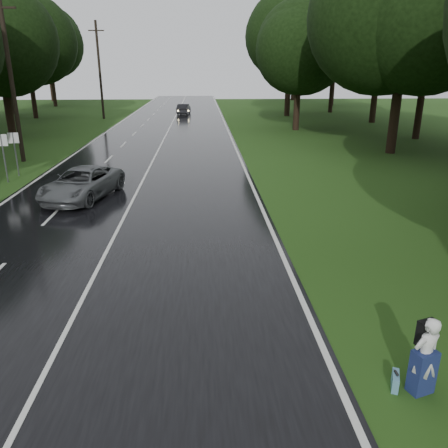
{
  "coord_description": "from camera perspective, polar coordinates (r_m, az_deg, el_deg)",
  "views": [
    {
      "loc": [
        3.23,
        -9.74,
        5.83
      ],
      "look_at": [
        3.9,
        3.6,
        1.1
      ],
      "focal_mm": 35.54,
      "sensor_mm": 36.0,
      "label": 1
    }
  ],
  "objects": [
    {
      "name": "tree_right_f",
      "position": [
        58.74,
        8.07,
        13.61
      ],
      "size": [
        10.73,
        10.73,
        16.77
      ],
      "primitive_type": null,
      "color": "black",
      "rests_on": "ground"
    },
    {
      "name": "road_sign_a",
      "position": [
        26.58,
        -26.0,
        4.84
      ],
      "size": [
        0.62,
        0.1,
        2.56
      ],
      "primitive_type": null,
      "color": "white",
      "rests_on": "ground"
    },
    {
      "name": "utility_pole_far",
      "position": [
        56.76,
        -15.18,
        12.94
      ],
      "size": [
        1.8,
        0.28,
        10.87
      ],
      "primitive_type": null,
      "color": "black",
      "rests_on": "ground"
    },
    {
      "name": "road",
      "position": [
        30.47,
        -9.0,
        8.27
      ],
      "size": [
        12.0,
        140.0,
        0.04
      ],
      "primitive_type": "cube",
      "color": "black",
      "rests_on": "ground"
    },
    {
      "name": "lane_center",
      "position": [
        30.46,
        -9.0,
        8.31
      ],
      "size": [
        0.12,
        140.0,
        0.01
      ],
      "primitive_type": "cube",
      "color": "silver",
      "rests_on": "road"
    },
    {
      "name": "utility_pole_mid",
      "position": [
        32.25,
        -24.36,
        7.36
      ],
      "size": [
        1.8,
        0.28,
        10.18
      ],
      "primitive_type": null,
      "color": "black",
      "rests_on": "ground"
    },
    {
      "name": "hitchhiker",
      "position": [
        9.36,
        24.41,
        -15.42
      ],
      "size": [
        0.67,
        0.64,
        1.59
      ],
      "color": "silver",
      "rests_on": "ground"
    },
    {
      "name": "tree_right_e",
      "position": [
        45.32,
        9.18,
        11.86
      ],
      "size": [
        8.28,
        8.28,
        12.93
      ],
      "primitive_type": null,
      "color": "black",
      "rests_on": "ground"
    },
    {
      "name": "grey_car",
      "position": [
        21.69,
        -17.8,
        4.99
      ],
      "size": [
        3.53,
        5.47,
        1.4
      ],
      "primitive_type": "imported",
      "rotation": [
        0.0,
        0.0,
        6.03
      ],
      "color": "#54585A",
      "rests_on": "road"
    },
    {
      "name": "ground",
      "position": [
        11.8,
        -18.71,
        -11.26
      ],
      "size": [
        160.0,
        160.0,
        0.0
      ],
      "primitive_type": "plane",
      "color": "#244714",
      "rests_on": "ground"
    },
    {
      "name": "suitcase",
      "position": [
        9.59,
        21.15,
        -18.3
      ],
      "size": [
        0.27,
        0.44,
        0.3
      ],
      "primitive_type": "cube",
      "rotation": [
        0.0,
        0.0,
        5.9
      ],
      "color": "teal",
      "rests_on": "ground"
    },
    {
      "name": "tree_right_d",
      "position": [
        34.54,
        20.56,
        8.55
      ],
      "size": [
        9.95,
        9.95,
        15.54
      ],
      "primitive_type": null,
      "color": "black",
      "rests_on": "ground"
    },
    {
      "name": "far_car",
      "position": [
        60.13,
        -5.2,
        14.52
      ],
      "size": [
        1.76,
        4.09,
        1.31
      ],
      "primitive_type": "imported",
      "rotation": [
        0.0,
        0.0,
        3.05
      ],
      "color": "black",
      "rests_on": "road"
    },
    {
      "name": "tree_left_f",
      "position": [
        59.97,
        -23.01,
        12.42
      ],
      "size": [
        9.57,
        9.57,
        14.96
      ],
      "primitive_type": null,
      "color": "black",
      "rests_on": "ground"
    },
    {
      "name": "road_sign_b",
      "position": [
        27.94,
        -24.85,
        5.65
      ],
      "size": [
        0.58,
        0.1,
        2.43
      ],
      "primitive_type": null,
      "color": "white",
      "rests_on": "ground"
    },
    {
      "name": "tree_left_e",
      "position": [
        45.32,
        -25.52,
        10.25
      ],
      "size": [
        8.64,
        8.64,
        13.5
      ],
      "primitive_type": null,
      "color": "black",
      "rests_on": "ground"
    }
  ]
}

